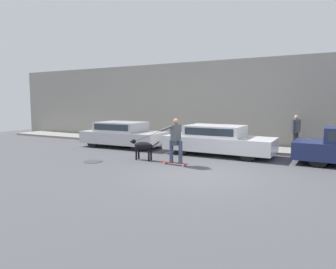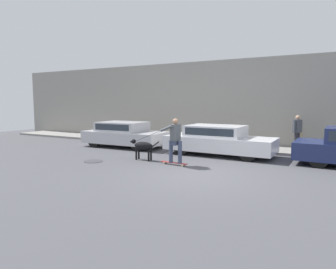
% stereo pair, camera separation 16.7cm
% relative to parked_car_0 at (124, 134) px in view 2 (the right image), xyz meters
% --- Properties ---
extents(ground_plane, '(36.00, 36.00, 0.00)m').
position_rel_parked_car_0_xyz_m(ground_plane, '(5.46, -3.60, -0.61)').
color(ground_plane, '#47474C').
extents(back_wall, '(32.00, 0.30, 4.30)m').
position_rel_parked_car_0_xyz_m(back_wall, '(5.46, 3.14, 1.54)').
color(back_wall, gray).
rests_on(back_wall, ground_plane).
extents(sidewalk_curb, '(30.00, 1.92, 0.12)m').
position_rel_parked_car_0_xyz_m(sidewalk_curb, '(5.46, 2.01, -0.55)').
color(sidewalk_curb, gray).
rests_on(sidewalk_curb, ground_plane).
extents(parked_car_0, '(4.06, 1.94, 1.22)m').
position_rel_parked_car_0_xyz_m(parked_car_0, '(0.00, 0.00, 0.00)').
color(parked_car_0, black).
rests_on(parked_car_0, ground_plane).
extents(parked_car_1, '(4.46, 1.85, 1.23)m').
position_rel_parked_car_0_xyz_m(parked_car_1, '(4.81, 0.00, -0.00)').
color(parked_car_1, black).
rests_on(parked_car_1, ground_plane).
extents(dog, '(1.26, 0.31, 0.77)m').
position_rel_parked_car_0_xyz_m(dog, '(2.67, -2.39, -0.09)').
color(dog, black).
rests_on(dog, ground_plane).
extents(skateboarder, '(2.41, 0.57, 1.62)m').
position_rel_parked_car_0_xyz_m(skateboarder, '(4.16, -2.63, 0.31)').
color(skateboarder, beige).
rests_on(skateboarder, ground_plane).
extents(pedestrian_with_bag, '(0.37, 0.69, 1.51)m').
position_rel_parked_car_0_xyz_m(pedestrian_with_bag, '(7.60, 2.24, 0.33)').
color(pedestrian_with_bag, '#28282D').
rests_on(pedestrian_with_bag, sidewalk_curb).
extents(manhole_cover, '(0.69, 0.69, 0.01)m').
position_rel_parked_car_0_xyz_m(manhole_cover, '(1.20, -3.52, -0.60)').
color(manhole_cover, '#38383D').
rests_on(manhole_cover, ground_plane).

